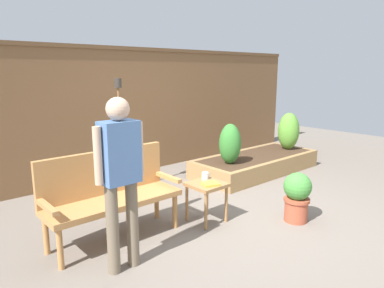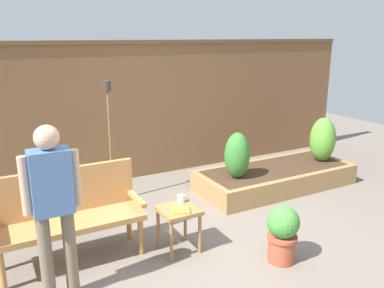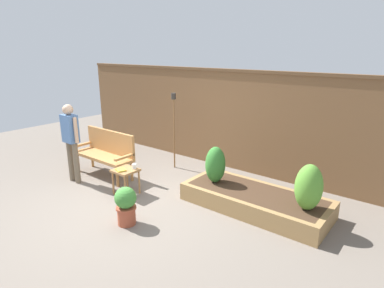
{
  "view_description": "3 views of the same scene",
  "coord_description": "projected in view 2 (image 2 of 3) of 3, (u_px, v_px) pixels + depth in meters",
  "views": [
    {
      "loc": [
        -3.09,
        -2.64,
        1.77
      ],
      "look_at": [
        0.11,
        1.03,
        0.75
      ],
      "focal_mm": 32.87,
      "sensor_mm": 36.0,
      "label": 1
    },
    {
      "loc": [
        -2.07,
        -3.21,
        2.23
      ],
      "look_at": [
        0.24,
        1.04,
        0.9
      ],
      "focal_mm": 37.09,
      "sensor_mm": 36.0,
      "label": 2
    },
    {
      "loc": [
        3.93,
        -3.29,
        2.56
      ],
      "look_at": [
        0.49,
        1.05,
        0.92
      ],
      "focal_mm": 30.16,
      "sensor_mm": 36.0,
      "label": 3
    }
  ],
  "objects": [
    {
      "name": "ground_plane",
      "position": [
        219.0,
        250.0,
        4.27
      ],
      "size": [
        14.0,
        14.0,
        0.0
      ],
      "primitive_type": "plane",
      "color": "#70665B"
    },
    {
      "name": "tiki_torch",
      "position": [
        109.0,
        120.0,
        5.21
      ],
      "size": [
        0.1,
        0.1,
        1.67
      ],
      "color": "brown",
      "rests_on": "ground_plane"
    },
    {
      "name": "book_on_table",
      "position": [
        181.0,
        211.0,
        4.06
      ],
      "size": [
        0.22,
        0.2,
        0.03
      ],
      "primitive_type": "cube",
      "rotation": [
        0.0,
        0.0,
        -0.36
      ],
      "color": "gold",
      "rests_on": "side_table"
    },
    {
      "name": "shrub_far_corner",
      "position": [
        323.0,
        140.0,
        6.22
      ],
      "size": [
        0.39,
        0.39,
        0.69
      ],
      "color": "brown",
      "rests_on": "raised_planter_bed"
    },
    {
      "name": "side_table",
      "position": [
        179.0,
        216.0,
        4.17
      ],
      "size": [
        0.4,
        0.4,
        0.48
      ],
      "color": "#9E7042",
      "rests_on": "ground_plane"
    },
    {
      "name": "garden_bench",
      "position": [
        68.0,
        209.0,
        3.98
      ],
      "size": [
        1.44,
        0.48,
        0.94
      ],
      "color": "#B77F47",
      "rests_on": "ground_plane"
    },
    {
      "name": "person_by_bench",
      "position": [
        53.0,
        200.0,
        3.23
      ],
      "size": [
        0.47,
        0.2,
        1.56
      ],
      "color": "#70604C",
      "rests_on": "ground_plane"
    },
    {
      "name": "potted_boxwood",
      "position": [
        283.0,
        232.0,
        3.97
      ],
      "size": [
        0.33,
        0.33,
        0.6
      ],
      "color": "#A84C33",
      "rests_on": "ground_plane"
    },
    {
      "name": "cup_on_table",
      "position": [
        181.0,
        199.0,
        4.29
      ],
      "size": [
        0.12,
        0.08,
        0.08
      ],
      "color": "white",
      "rests_on": "side_table"
    },
    {
      "name": "shrub_near_bench",
      "position": [
        237.0,
        155.0,
        5.48
      ],
      "size": [
        0.35,
        0.35,
        0.65
      ],
      "color": "brown",
      "rests_on": "raised_planter_bed"
    },
    {
      "name": "raised_planter_bed",
      "position": [
        275.0,
        177.0,
        6.0
      ],
      "size": [
        2.4,
        1.0,
        0.3
      ],
      "color": "#997547",
      "rests_on": "ground_plane"
    },
    {
      "name": "fence_back",
      "position": [
        131.0,
        111.0,
        6.18
      ],
      "size": [
        8.4,
        0.14,
        2.16
      ],
      "color": "brown",
      "rests_on": "ground_plane"
    }
  ]
}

